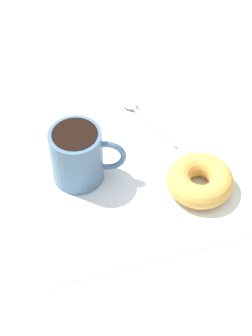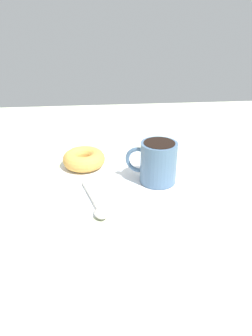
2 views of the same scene
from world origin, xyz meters
TOP-DOWN VIEW (x-y plane):
  - ground_plane at (0.00, 0.00)cm, footprint 120.00×120.00cm
  - napkin at (0.21, 2.19)cm, footprint 33.05×33.05cm
  - coffee_cup at (6.66, -0.61)cm, footprint 10.87×7.78cm
  - donut at (-9.20, 8.17)cm, footprint 9.96×9.96cm
  - spoon at (-6.46, -10.49)cm, footprint 5.37×14.09cm

SIDE VIEW (x-z plane):
  - ground_plane at x=0.00cm, z-range -2.00..0.00cm
  - napkin at x=0.21cm, z-range 0.00..0.30cm
  - spoon at x=-6.46cm, z-range 0.25..1.15cm
  - donut at x=-9.20cm, z-range 0.30..3.91cm
  - coffee_cup at x=6.66cm, z-range 0.44..9.47cm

